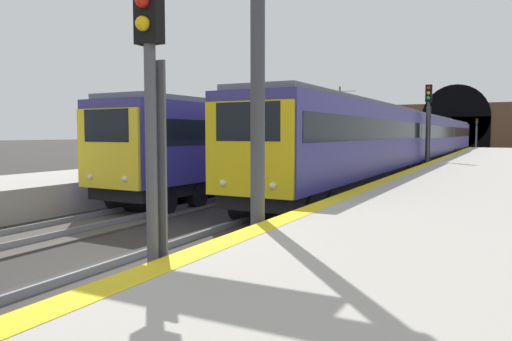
{
  "coord_description": "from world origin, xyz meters",
  "views": [
    {
      "loc": [
        -6.65,
        -6.19,
        2.73
      ],
      "look_at": [
        7.81,
        1.33,
        1.47
      ],
      "focal_mm": 34.04,
      "sensor_mm": 36.0,
      "label": 1
    }
  ],
  "objects_px": {
    "railway_signal_far": "(476,131)",
    "catenary_mast_near": "(340,120)",
    "overhead_signal_gantry": "(93,13)",
    "railway_signal_mid": "(428,122)",
    "train_adjacent_platform": "(321,140)",
    "railway_signal_near": "(152,130)",
    "train_main_approaching": "(423,138)"
  },
  "relations": [
    {
      "from": "railway_signal_near",
      "to": "catenary_mast_near",
      "type": "xyz_separation_m",
      "value": [
        51.98,
        13.92,
        1.52
      ]
    },
    {
      "from": "catenary_mast_near",
      "to": "train_adjacent_platform",
      "type": "bearing_deg",
      "value": -164.79
    },
    {
      "from": "railway_signal_mid",
      "to": "catenary_mast_near",
      "type": "height_order",
      "value": "catenary_mast_near"
    },
    {
      "from": "train_main_approaching",
      "to": "railway_signal_far",
      "type": "distance_m",
      "value": 40.3
    },
    {
      "from": "railway_signal_near",
      "to": "overhead_signal_gantry",
      "type": "distance_m",
      "value": 5.88
    },
    {
      "from": "overhead_signal_gantry",
      "to": "catenary_mast_near",
      "type": "height_order",
      "value": "catenary_mast_near"
    },
    {
      "from": "train_main_approaching",
      "to": "railway_signal_far",
      "type": "bearing_deg",
      "value": 177.94
    },
    {
      "from": "train_adjacent_platform",
      "to": "railway_signal_near",
      "type": "bearing_deg",
      "value": 16.42
    },
    {
      "from": "train_main_approaching",
      "to": "overhead_signal_gantry",
      "type": "relative_size",
      "value": 6.75
    },
    {
      "from": "overhead_signal_gantry",
      "to": "catenary_mast_near",
      "type": "distance_m",
      "value": 49.87
    },
    {
      "from": "railway_signal_mid",
      "to": "railway_signal_near",
      "type": "bearing_deg",
      "value": 0.0
    },
    {
      "from": "railway_signal_mid",
      "to": "catenary_mast_near",
      "type": "distance_m",
      "value": 29.71
    },
    {
      "from": "railway_signal_mid",
      "to": "catenary_mast_near",
      "type": "relative_size",
      "value": 0.68
    },
    {
      "from": "railway_signal_mid",
      "to": "overhead_signal_gantry",
      "type": "xyz_separation_m",
      "value": [
        -22.66,
        4.21,
        2.09
      ]
    },
    {
      "from": "railway_signal_mid",
      "to": "catenary_mast_near",
      "type": "xyz_separation_m",
      "value": [
        26.23,
        13.92,
        0.89
      ]
    },
    {
      "from": "railway_signal_far",
      "to": "overhead_signal_gantry",
      "type": "bearing_deg",
      "value": -3.28
    },
    {
      "from": "train_adjacent_platform",
      "to": "railway_signal_near",
      "type": "distance_m",
      "value": 25.81
    },
    {
      "from": "overhead_signal_gantry",
      "to": "catenary_mast_near",
      "type": "relative_size",
      "value": 1.05
    },
    {
      "from": "railway_signal_mid",
      "to": "railway_signal_far",
      "type": "bearing_deg",
      "value": -180.0
    },
    {
      "from": "railway_signal_near",
      "to": "catenary_mast_near",
      "type": "distance_m",
      "value": 53.83
    },
    {
      "from": "railway_signal_far",
      "to": "catenary_mast_near",
      "type": "bearing_deg",
      "value": -29.68
    },
    {
      "from": "railway_signal_far",
      "to": "train_main_approaching",
      "type": "bearing_deg",
      "value": -2.62
    },
    {
      "from": "train_adjacent_platform",
      "to": "train_main_approaching",
      "type": "bearing_deg",
      "value": 158.73
    },
    {
      "from": "railway_signal_near",
      "to": "catenary_mast_near",
      "type": "relative_size",
      "value": 0.56
    },
    {
      "from": "train_adjacent_platform",
      "to": "overhead_signal_gantry",
      "type": "xyz_separation_m",
      "value": [
        -21.88,
        -2.37,
        3.18
      ]
    },
    {
      "from": "railway_signal_far",
      "to": "catenary_mast_near",
      "type": "distance_m",
      "value": 28.15
    },
    {
      "from": "train_adjacent_platform",
      "to": "railway_signal_far",
      "type": "relative_size",
      "value": 7.59
    },
    {
      "from": "railway_signal_far",
      "to": "overhead_signal_gantry",
      "type": "height_order",
      "value": "overhead_signal_gantry"
    },
    {
      "from": "train_main_approaching",
      "to": "railway_signal_mid",
      "type": "xyz_separation_m",
      "value": [
        -10.41,
        -1.84,
        1.04
      ]
    },
    {
      "from": "train_adjacent_platform",
      "to": "overhead_signal_gantry",
      "type": "height_order",
      "value": "overhead_signal_gantry"
    },
    {
      "from": "railway_signal_far",
      "to": "overhead_signal_gantry",
      "type": "xyz_separation_m",
      "value": [
        -73.33,
        4.21,
        2.45
      ]
    },
    {
      "from": "railway_signal_mid",
      "to": "railway_signal_far",
      "type": "xyz_separation_m",
      "value": [
        50.66,
        0.0,
        -0.36
      ]
    }
  ]
}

